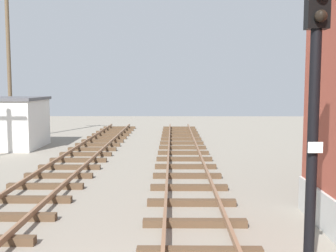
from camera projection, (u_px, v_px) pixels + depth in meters
signal_mast at (315, 85)px, 6.71m from camera, size 0.36×0.40×5.39m
control_hut at (14, 122)px, 22.14m from camera, size 3.00×3.80×2.76m
utility_pole_far at (9, 63)px, 25.07m from camera, size 1.80×0.24×9.13m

